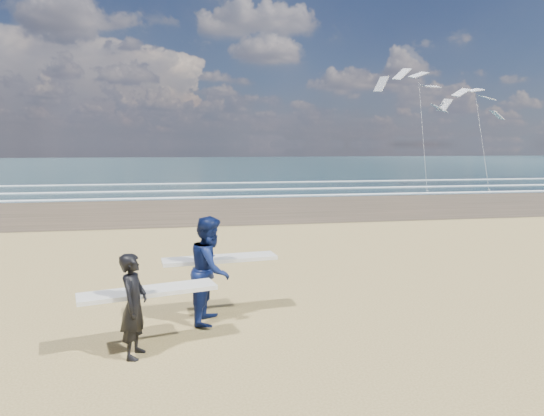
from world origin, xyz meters
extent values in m
cube|color=#453825|center=(20.00, 18.00, 0.01)|extent=(220.00, 12.00, 0.01)
cube|color=#1A353A|center=(20.00, 72.00, 0.01)|extent=(220.00, 100.00, 0.02)
cube|color=white|center=(20.00, 22.80, 0.05)|extent=(220.00, 0.50, 0.05)
cube|color=white|center=(20.00, 27.50, 0.05)|extent=(220.00, 0.50, 0.05)
cube|color=white|center=(20.00, 34.00, 0.05)|extent=(220.00, 0.50, 0.05)
imported|color=black|center=(-1.11, 0.04, 0.83)|extent=(0.52, 0.68, 1.66)
cube|color=silver|center=(-0.91, 0.39, 0.94)|extent=(2.26, 1.03, 0.07)
imported|color=#0C1745|center=(0.15, 1.37, 1.00)|extent=(0.98, 1.14, 2.00)
cube|color=silver|center=(0.35, 1.72, 1.11)|extent=(2.24, 0.76, 0.07)
cube|color=slate|center=(16.61, 24.17, 0.05)|extent=(0.12, 0.12, 0.10)
cube|color=slate|center=(21.26, 23.87, 0.05)|extent=(0.12, 0.12, 0.10)
camera|label=1|loc=(-0.29, -7.50, 3.31)|focal=32.00mm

